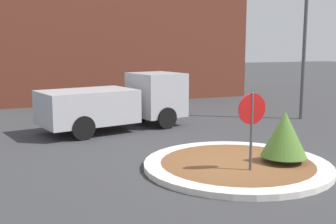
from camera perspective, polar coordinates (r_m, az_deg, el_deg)
ground_plane at (r=11.76m, az=9.28°, el=-7.46°), size 120.00×120.00×0.00m
traffic_island at (r=11.74m, az=9.29°, el=-7.10°), size 5.09×5.09×0.16m
stop_sign at (r=10.78m, az=11.28°, el=-0.84°), size 0.79×0.07×2.15m
island_shrub at (r=11.83m, az=15.49°, el=-2.89°), size 1.25×1.25×1.40m
utility_truck at (r=16.76m, az=-6.80°, el=1.37°), size 6.08×3.26×2.17m
storefront_building at (r=27.64m, az=-6.62°, el=10.15°), size 15.23×6.07×7.77m
light_pole at (r=19.87m, az=18.10°, el=11.00°), size 0.70×0.30×7.17m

